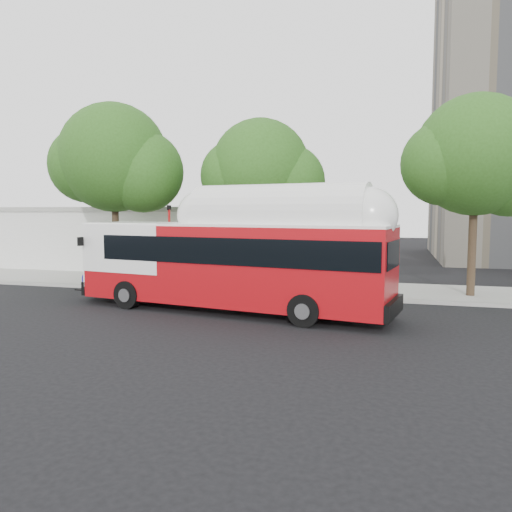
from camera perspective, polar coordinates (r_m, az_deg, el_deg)
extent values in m
plane|color=black|center=(19.76, -1.23, -6.49)|extent=(120.00, 120.00, 0.00)
cube|color=gray|center=(25.94, 2.92, -3.53)|extent=(60.00, 5.00, 0.15)
cube|color=gray|center=(23.44, 1.52, -4.45)|extent=(60.00, 0.30, 0.15)
cube|color=maroon|center=(24.33, -5.36, -4.11)|extent=(10.00, 0.32, 0.16)
cylinder|color=#2D2116|center=(28.12, -15.75, 3.03)|extent=(0.36, 0.36, 6.08)
sphere|color=#254F16|center=(28.25, -15.94, 10.76)|extent=(5.80, 5.80, 5.80)
sphere|color=#254F16|center=(27.57, -12.81, 9.38)|extent=(4.35, 4.35, 4.35)
cylinder|color=#2D2116|center=(25.43, 0.50, 2.30)|extent=(0.36, 0.36, 5.44)
sphere|color=#254F16|center=(25.48, 0.50, 9.96)|extent=(5.00, 5.00, 5.00)
sphere|color=#254F16|center=(25.31, 3.66, 8.44)|extent=(3.75, 3.75, 3.75)
cylinder|color=#2D2116|center=(24.59, 23.51, 2.15)|extent=(0.36, 0.36, 5.76)
sphere|color=#254F16|center=(24.69, 23.81, 10.52)|extent=(5.40, 5.40, 5.40)
sphere|color=#254F16|center=(25.07, 27.08, 8.65)|extent=(4.05, 4.05, 4.05)
cube|color=silver|center=(38.02, -15.52, 1.97)|extent=(16.00, 10.00, 4.00)
cube|color=gray|center=(37.97, -15.60, 5.14)|extent=(16.20, 10.20, 0.30)
cube|color=#A10B10|center=(19.70, -3.01, -0.97)|extent=(12.87, 4.82, 3.04)
cube|color=black|center=(19.40, -1.66, 0.81)|extent=(11.64, 4.67, 1.00)
cube|color=white|center=(19.60, -3.03, 3.58)|extent=(12.85, 4.73, 0.10)
cube|color=white|center=(18.69, 2.65, 4.34)|extent=(6.97, 3.20, 0.58)
cube|color=black|center=(23.89, -17.70, -3.43)|extent=(1.15, 2.00, 0.06)
imported|color=#22239E|center=(23.82, -17.73, -2.23)|extent=(0.92, 1.88, 0.95)
cylinder|color=#B21313|center=(25.50, -9.84, 0.68)|extent=(0.12, 0.12, 4.06)
cube|color=black|center=(25.43, -9.91, 5.47)|extent=(0.05, 0.41, 0.25)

